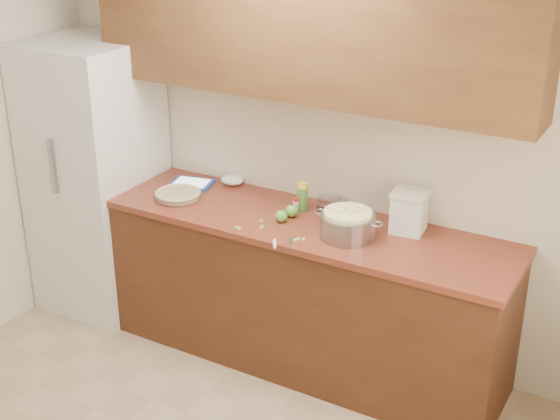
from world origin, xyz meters
The scene contains 22 objects.
room_shell centered at (0.00, 0.00, 1.30)m, with size 3.60×3.60×3.60m.
counter_run centered at (0.00, 1.48, 0.46)m, with size 2.64×0.68×0.92m.
upper_cabinets centered at (0.00, 1.63, 1.95)m, with size 2.60×0.34×0.70m, color brown.
fridge centered at (-1.44, 1.44, 0.90)m, with size 0.70×0.70×1.80m, color silver.
pie centered at (-0.74, 1.39, 0.94)m, with size 0.29×0.29×0.05m.
colander centered at (0.39, 1.41, 0.99)m, with size 0.40×0.30×0.15m.
flour_canister centered at (0.65, 1.65, 1.04)m, with size 0.21×0.21×0.23m.
tablet centered at (-0.80, 1.61, 0.93)m, with size 0.29×0.25×0.02m.
paring_knife centered at (0.10, 1.14, 0.93)m, with size 0.12×0.17×0.02m.
lemon_bottle centered at (0.00, 1.60, 1.00)m, with size 0.06×0.06×0.17m.
cinnamon_shaker centered at (-0.01, 1.56, 0.96)m, with size 0.04×0.04×0.09m.
vanilla_bottle centered at (0.31, 1.51, 0.97)m, with size 0.04×0.04×0.10m.
mixing_bowl centered at (0.16, 1.68, 0.96)m, with size 0.19×0.19×0.07m.
paper_towel centered at (-0.58, 1.74, 0.95)m, with size 0.15×0.12×0.06m, color white.
apple_left centered at (-0.02, 1.40, 0.96)m, with size 0.07×0.07×0.08m.
apple_center centered at (-0.01, 1.49, 0.96)m, with size 0.08×0.08×0.09m.
peel_a centered at (0.16, 1.24, 0.92)m, with size 0.05×0.02×0.00m, color #8DC760.
peel_b centered at (0.22, 1.43, 0.92)m, with size 0.04×0.02×0.00m, color #8DC760.
peel_c centered at (-0.08, 1.29, 0.92)m, with size 0.04×0.02×0.00m, color #8DC760.
peel_d centered at (-0.13, 1.36, 0.92)m, with size 0.03×0.01×0.00m, color #8DC760.
peel_e centered at (0.19, 1.27, 0.92)m, with size 0.03×0.01×0.00m, color #8DC760.
peel_f centered at (-0.19, 1.21, 0.92)m, with size 0.05×0.02×0.00m, color #8DC760.
Camera 1 is at (1.97, -2.09, 2.77)m, focal length 50.00 mm.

